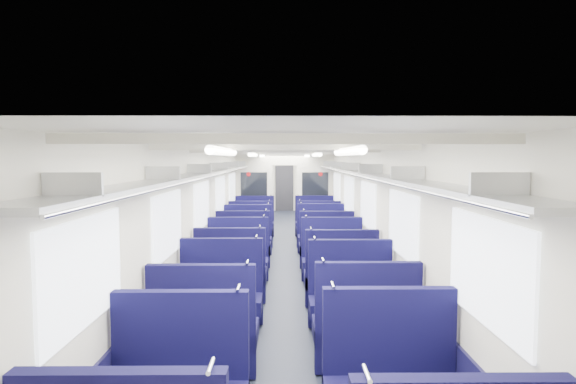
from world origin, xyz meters
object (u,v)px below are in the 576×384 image
(seat_9, at_px, (340,281))
(seat_10, at_px, (237,263))
(seat_6, at_px, (221,302))
(seat_15, at_px, (321,239))
(seat_14, at_px, (247,241))
(seat_19, at_px, (315,225))
(seat_4, at_px, (205,338))
(seat_12, at_px, (244,249))
(seat_17, at_px, (318,232))
(seat_13, at_px, (326,250))
(seat_18, at_px, (254,225))
(seat_11, at_px, (332,263))
(seat_8, at_px, (231,278))
(seat_7, at_px, (351,304))
(end_door, at_px, (284,187))
(seat_16, at_px, (251,232))
(seat_5, at_px, (365,334))
(bulkhead, at_px, (285,192))

(seat_9, relative_size, seat_10, 1.00)
(seat_6, relative_size, seat_15, 1.00)
(seat_14, distance_m, seat_19, 3.02)
(seat_4, relative_size, seat_9, 1.00)
(seat_10, relative_size, seat_12, 1.00)
(seat_17, relative_size, seat_19, 1.00)
(seat_13, xyz_separation_m, seat_15, (0.00, 1.25, 0.00))
(seat_9, distance_m, seat_19, 5.96)
(seat_4, height_order, seat_6, same)
(seat_10, bearing_deg, seat_9, -35.49)
(seat_18, bearing_deg, seat_19, 2.34)
(seat_11, distance_m, seat_19, 4.79)
(seat_10, distance_m, seat_18, 4.71)
(seat_8, height_order, seat_19, same)
(seat_7, distance_m, seat_17, 5.74)
(seat_4, distance_m, seat_7, 1.99)
(end_door, bearing_deg, seat_19, -82.99)
(seat_14, bearing_deg, seat_12, -90.00)
(seat_8, distance_m, seat_13, 2.77)
(seat_15, bearing_deg, seat_8, -115.58)
(seat_7, height_order, seat_15, same)
(seat_10, bearing_deg, end_door, 85.88)
(seat_7, xyz_separation_m, seat_9, (0.00, 1.13, 0.00))
(seat_4, relative_size, seat_16, 1.00)
(seat_15, distance_m, seat_16, 1.91)
(seat_4, relative_size, seat_6, 1.00)
(end_door, relative_size, seat_4, 1.67)
(seat_4, distance_m, seat_10, 3.41)
(seat_8, distance_m, seat_15, 3.84)
(seat_6, height_order, seat_8, same)
(seat_5, xyz_separation_m, seat_14, (-1.66, 5.57, 0.00))
(seat_11, bearing_deg, seat_5, -90.00)
(seat_12, relative_size, seat_15, 1.00)
(end_door, bearing_deg, seat_15, -84.76)
(end_door, relative_size, seat_18, 1.67)
(seat_13, height_order, seat_14, same)
(seat_5, height_order, seat_8, same)
(seat_8, bearing_deg, seat_9, -6.54)
(seat_5, relative_size, seat_15, 1.00)
(seat_4, distance_m, seat_14, 5.67)
(seat_11, xyz_separation_m, seat_19, (0.00, 4.79, 0.00))
(seat_8, relative_size, seat_11, 1.00)
(bulkhead, relative_size, seat_15, 2.34)
(end_door, distance_m, bulkhead, 6.19)
(seat_14, bearing_deg, bulkhead, 74.91)
(bulkhead, xyz_separation_m, seat_14, (-0.83, -3.08, -0.87))
(seat_4, height_order, seat_11, same)
(seat_12, distance_m, seat_16, 2.14)
(end_door, height_order, seat_7, end_door)
(seat_5, distance_m, seat_10, 3.71)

